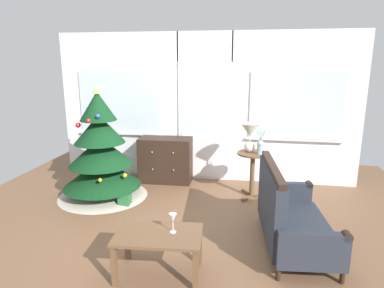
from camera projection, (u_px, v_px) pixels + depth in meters
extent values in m
plane|color=brown|center=(180.00, 233.00, 4.16)|extent=(6.76, 6.76, 0.00)
cube|color=white|center=(121.00, 106.00, 6.11)|extent=(2.15, 0.08, 2.55)
cube|color=white|center=(295.00, 110.00, 5.61)|extent=(2.15, 0.08, 2.55)
cube|color=white|center=(205.00, 47.00, 5.62)|extent=(0.94, 0.08, 0.50)
cube|color=silver|center=(204.00, 122.00, 5.88)|extent=(0.90, 0.05, 2.05)
cube|color=white|center=(203.00, 155.00, 6.00)|extent=(0.78, 0.02, 0.80)
cube|color=silver|center=(204.00, 101.00, 5.77)|extent=(0.78, 0.01, 1.10)
cube|color=silver|center=(120.00, 102.00, 6.04)|extent=(1.50, 0.01, 1.10)
cube|color=silver|center=(296.00, 106.00, 5.53)|extent=(1.50, 0.01, 1.10)
cube|color=silver|center=(121.00, 133.00, 6.16)|extent=(1.59, 0.06, 0.03)
cube|color=silver|center=(294.00, 140.00, 5.66)|extent=(1.59, 0.06, 0.03)
cylinder|color=#4C331E|center=(103.00, 189.00, 5.29)|extent=(0.10, 0.10, 0.22)
cone|color=beige|center=(103.00, 193.00, 5.31)|extent=(1.37, 1.37, 0.10)
cone|color=#0F3819|center=(102.00, 172.00, 5.23)|extent=(1.19, 1.19, 0.43)
cone|color=#0F3819|center=(101.00, 151.00, 5.15)|extent=(0.98, 0.98, 0.43)
cone|color=#0F3819|center=(99.00, 129.00, 5.07)|extent=(0.76, 0.76, 0.43)
cone|color=#0F3819|center=(98.00, 106.00, 4.98)|extent=(0.55, 0.55, 0.43)
cone|color=#E0BC4C|center=(97.00, 89.00, 4.93)|extent=(0.12, 0.12, 0.12)
sphere|color=red|center=(88.00, 121.00, 4.79)|extent=(0.06, 0.06, 0.06)
sphere|color=gold|center=(125.00, 175.00, 5.02)|extent=(0.07, 0.07, 0.07)
sphere|color=silver|center=(124.00, 158.00, 5.51)|extent=(0.06, 0.06, 0.06)
sphere|color=#264CB2|center=(98.00, 116.00, 4.78)|extent=(0.07, 0.07, 0.07)
sphere|color=red|center=(78.00, 125.00, 4.96)|extent=(0.08, 0.08, 0.08)
sphere|color=gold|center=(100.00, 180.00, 4.81)|extent=(0.06, 0.06, 0.06)
cube|color=black|center=(166.00, 160.00, 5.89)|extent=(0.91, 0.45, 0.78)
sphere|color=tan|center=(152.00, 152.00, 5.65)|extent=(0.03, 0.03, 0.03)
sphere|color=tan|center=(173.00, 153.00, 5.60)|extent=(0.03, 0.03, 0.03)
sphere|color=tan|center=(152.00, 169.00, 5.72)|extent=(0.03, 0.03, 0.03)
sphere|color=tan|center=(173.00, 170.00, 5.67)|extent=(0.03, 0.03, 0.03)
cylinder|color=black|center=(342.00, 277.00, 3.20)|extent=(0.05, 0.05, 0.14)
cylinder|color=black|center=(307.00, 216.00, 4.47)|extent=(0.05, 0.05, 0.14)
cylinder|color=black|center=(278.00, 274.00, 3.25)|extent=(0.05, 0.05, 0.14)
cylinder|color=black|center=(262.00, 214.00, 4.51)|extent=(0.05, 0.05, 0.14)
cube|color=#282D38|center=(296.00, 229.00, 3.82)|extent=(0.84, 1.31, 0.14)
cube|color=#282D38|center=(271.00, 197.00, 3.76)|extent=(0.24, 1.25, 0.62)
cube|color=black|center=(273.00, 168.00, 3.68)|extent=(0.20, 1.22, 0.06)
cube|color=#282D38|center=(313.00, 252.00, 3.15)|extent=(0.67, 0.15, 0.38)
cylinder|color=black|center=(347.00, 236.00, 3.09)|extent=(0.10, 0.10, 0.09)
cube|color=#282D38|center=(285.00, 196.00, 4.44)|extent=(0.67, 0.15, 0.38)
cylinder|color=black|center=(309.00, 185.00, 4.38)|extent=(0.10, 0.10, 0.09)
cylinder|color=brown|center=(253.00, 154.00, 5.12)|extent=(0.48, 0.48, 0.02)
cylinder|color=brown|center=(252.00, 176.00, 5.20)|extent=(0.07, 0.07, 0.69)
cube|color=brown|center=(262.00, 196.00, 5.25)|extent=(0.20, 0.05, 0.04)
cube|color=brown|center=(246.00, 192.00, 5.43)|extent=(0.14, 0.20, 0.04)
cube|color=brown|center=(246.00, 198.00, 5.16)|extent=(0.14, 0.20, 0.04)
sphere|color=silver|center=(249.00, 147.00, 5.15)|extent=(0.16, 0.16, 0.16)
cylinder|color=silver|center=(250.00, 139.00, 5.12)|extent=(0.02, 0.02, 0.06)
cone|color=silver|center=(250.00, 130.00, 5.09)|extent=(0.28, 0.28, 0.20)
cylinder|color=#99ADBC|center=(260.00, 149.00, 5.02)|extent=(0.09, 0.09, 0.16)
sphere|color=#99ADBC|center=(260.00, 144.00, 5.01)|extent=(0.10, 0.10, 0.10)
cylinder|color=#4C7042|center=(259.00, 137.00, 4.99)|extent=(0.07, 0.01, 0.17)
cylinder|color=#4C7042|center=(261.00, 137.00, 4.98)|extent=(0.01, 0.01, 0.18)
cylinder|color=#4C7042|center=(262.00, 137.00, 4.98)|extent=(0.07, 0.01, 0.17)
cube|color=brown|center=(158.00, 235.00, 3.26)|extent=(0.88, 0.59, 0.03)
cube|color=brown|center=(114.00, 266.00, 3.14)|extent=(0.05, 0.05, 0.41)
cube|color=brown|center=(196.00, 271.00, 3.07)|extent=(0.05, 0.05, 0.41)
cube|color=brown|center=(127.00, 242.00, 3.56)|extent=(0.05, 0.05, 0.41)
cube|color=brown|center=(199.00, 245.00, 3.49)|extent=(0.05, 0.05, 0.41)
cylinder|color=silver|center=(173.00, 232.00, 3.28)|extent=(0.06, 0.06, 0.01)
cylinder|color=silver|center=(173.00, 227.00, 3.27)|extent=(0.01, 0.01, 0.10)
cone|color=silver|center=(173.00, 218.00, 3.25)|extent=(0.08, 0.08, 0.09)
cube|color=#266633|center=(125.00, 200.00, 4.96)|extent=(0.17, 0.15, 0.17)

